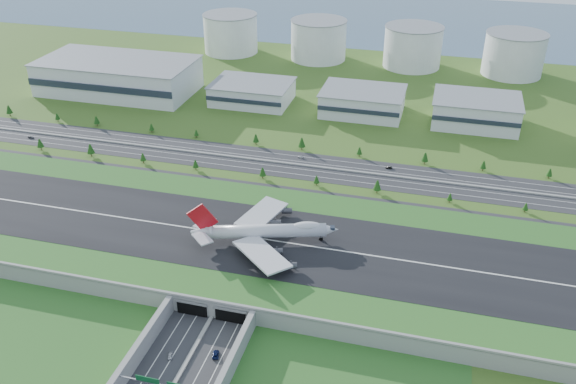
% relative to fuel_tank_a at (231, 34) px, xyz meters
% --- Properties ---
extents(ground, '(1200.00, 1200.00, 0.00)m').
position_rel_fuel_tank_a_xyz_m(ground, '(120.00, -310.00, -17.50)').
color(ground, '#29551A').
rests_on(ground, ground).
extents(airfield_deck, '(520.00, 100.00, 9.20)m').
position_rel_fuel_tank_a_xyz_m(airfield_deck, '(120.00, -310.09, -13.38)').
color(airfield_deck, gray).
rests_on(airfield_deck, ground).
extents(north_expressway, '(560.00, 36.00, 0.12)m').
position_rel_fuel_tank_a_xyz_m(north_expressway, '(120.00, -215.00, -17.44)').
color(north_expressway, '#28282B').
rests_on(north_expressway, ground).
extents(tree_row, '(503.81, 48.68, 8.45)m').
position_rel_fuel_tank_a_xyz_m(tree_row, '(120.11, -215.74, -12.88)').
color(tree_row, '#3D2819').
rests_on(tree_row, ground).
extents(hangar_west, '(120.00, 60.00, 25.00)m').
position_rel_fuel_tank_a_xyz_m(hangar_west, '(-50.00, -125.00, -5.00)').
color(hangar_west, white).
rests_on(hangar_west, ground).
extents(hangar_mid_a, '(58.00, 42.00, 15.00)m').
position_rel_fuel_tank_a_xyz_m(hangar_mid_a, '(60.00, -120.00, -10.00)').
color(hangar_mid_a, white).
rests_on(hangar_mid_a, ground).
extents(hangar_mid_b, '(58.00, 42.00, 17.00)m').
position_rel_fuel_tank_a_xyz_m(hangar_mid_b, '(145.00, -120.00, -9.00)').
color(hangar_mid_b, white).
rests_on(hangar_mid_b, ground).
extents(hangar_mid_c, '(58.00, 42.00, 19.00)m').
position_rel_fuel_tank_a_xyz_m(hangar_mid_c, '(225.00, -120.00, -8.00)').
color(hangar_mid_c, white).
rests_on(hangar_mid_c, ground).
extents(fuel_tank_a, '(50.00, 50.00, 35.00)m').
position_rel_fuel_tank_a_xyz_m(fuel_tank_a, '(0.00, 0.00, 0.00)').
color(fuel_tank_a, silver).
rests_on(fuel_tank_a, ground).
extents(fuel_tank_b, '(50.00, 50.00, 35.00)m').
position_rel_fuel_tank_a_xyz_m(fuel_tank_b, '(85.00, 0.00, 0.00)').
color(fuel_tank_b, silver).
rests_on(fuel_tank_b, ground).
extents(fuel_tank_c, '(50.00, 50.00, 35.00)m').
position_rel_fuel_tank_a_xyz_m(fuel_tank_c, '(170.00, 0.00, 0.00)').
color(fuel_tank_c, silver).
rests_on(fuel_tank_c, ground).
extents(fuel_tank_d, '(50.00, 50.00, 35.00)m').
position_rel_fuel_tank_a_xyz_m(fuel_tank_d, '(255.00, 0.00, 0.00)').
color(fuel_tank_d, silver).
rests_on(fuel_tank_d, ground).
extents(bay_water, '(1200.00, 260.00, 0.06)m').
position_rel_fuel_tank_a_xyz_m(bay_water, '(120.00, 170.00, -17.47)').
color(bay_water, '#3E5D77').
rests_on(bay_water, ground).
extents(boeing_747, '(68.48, 63.75, 21.84)m').
position_rel_fuel_tank_a_xyz_m(boeing_747, '(128.70, -311.74, -3.32)').
color(boeing_747, silver).
rests_on(boeing_747, airfield_deck).
extents(car_0, '(2.89, 4.46, 1.41)m').
position_rel_fuel_tank_a_xyz_m(car_0, '(112.79, -385.26, -16.67)').
color(car_0, '#B6B6BB').
rests_on(car_0, ground).
extents(car_2, '(3.79, 5.65, 1.44)m').
position_rel_fuel_tank_a_xyz_m(car_2, '(129.52, -380.19, -16.66)').
color(car_2, '#0B1338').
rests_on(car_2, ground).
extents(car_4, '(4.46, 2.19, 1.46)m').
position_rel_fuel_tank_a_xyz_m(car_4, '(-63.34, -223.30, -16.65)').
color(car_4, '#57565A').
rests_on(car_4, ground).
extents(car_5, '(4.22, 1.80, 1.35)m').
position_rel_fuel_tank_a_xyz_m(car_5, '(175.13, -205.15, -16.70)').
color(car_5, black).
rests_on(car_5, ground).
extents(car_7, '(4.90, 3.45, 1.32)m').
position_rel_fuel_tank_a_xyz_m(car_7, '(119.49, -204.95, -16.72)').
color(car_7, silver).
rests_on(car_7, ground).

